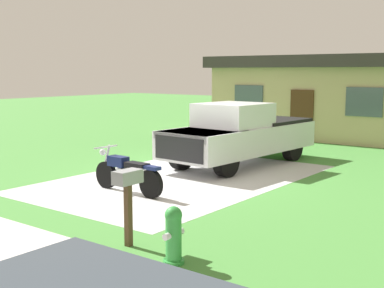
% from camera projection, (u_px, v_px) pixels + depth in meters
% --- Properties ---
extents(ground_plane, '(80.00, 80.00, 0.00)m').
position_uv_depth(ground_plane, '(183.00, 178.00, 13.81)').
color(ground_plane, '#46873A').
extents(driveway_pad, '(5.12, 8.25, 0.01)m').
position_uv_depth(driveway_pad, '(183.00, 178.00, 13.81)').
color(driveway_pad, '#B7B7B7').
rests_on(driveway_pad, ground).
extents(motorcycle, '(2.21, 0.70, 1.09)m').
position_uv_depth(motorcycle, '(127.00, 173.00, 12.09)').
color(motorcycle, black).
rests_on(motorcycle, ground).
extents(pickup_truck, '(2.36, 5.74, 1.90)m').
position_uv_depth(pickup_truck, '(242.00, 134.00, 15.78)').
color(pickup_truck, black).
rests_on(pickup_truck, ground).
extents(fire_hydrant, '(0.32, 0.40, 0.87)m').
position_uv_depth(fire_hydrant, '(174.00, 236.00, 7.63)').
color(fire_hydrant, '#2D8C38').
rests_on(fire_hydrant, ground).
extents(mailbox, '(0.26, 0.48, 1.26)m').
position_uv_depth(mailbox, '(128.00, 187.00, 8.32)').
color(mailbox, '#4C3823').
rests_on(mailbox, ground).
extents(neighbor_house, '(9.60, 5.60, 3.50)m').
position_uv_depth(neighbor_house, '(327.00, 95.00, 22.89)').
color(neighbor_house, tan).
rests_on(neighbor_house, ground).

